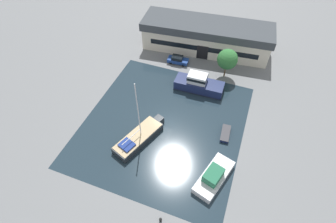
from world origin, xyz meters
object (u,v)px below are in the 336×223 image
(motor_cruiser, at_px, (199,84))
(quay_tree_near_building, at_px, (227,59))
(small_dinghy, at_px, (225,134))
(parked_car, at_px, (178,60))
(sailboat_moored, at_px, (139,137))
(warehouse_building, at_px, (206,36))
(cabin_boat, at_px, (214,176))

(motor_cruiser, bearing_deg, quay_tree_near_building, -35.94)
(quay_tree_near_building, height_order, small_dinghy, quay_tree_near_building)
(quay_tree_near_building, height_order, parked_car, quay_tree_near_building)
(quay_tree_near_building, distance_m, small_dinghy, 15.47)
(sailboat_moored, height_order, motor_cruiser, sailboat_moored)
(quay_tree_near_building, relative_size, motor_cruiser, 0.66)
(motor_cruiser, bearing_deg, small_dinghy, -142.39)
(sailboat_moored, distance_m, small_dinghy, 14.22)
(parked_car, bearing_deg, motor_cruiser, 41.10)
(warehouse_building, distance_m, motor_cruiser, 13.84)
(quay_tree_near_building, xyz_separation_m, cabin_boat, (3.49, -23.16, -3.29))
(warehouse_building, bearing_deg, cabin_boat, -78.14)
(quay_tree_near_building, bearing_deg, warehouse_building, 128.11)
(parked_car, xyz_separation_m, sailboat_moored, (0.72, -21.21, -0.11))
(warehouse_building, relative_size, quay_tree_near_building, 4.62)
(motor_cruiser, bearing_deg, cabin_boat, -158.72)
(quay_tree_near_building, xyz_separation_m, sailboat_moored, (-9.52, -20.49, -3.46))
(parked_car, bearing_deg, sailboat_moored, -2.16)
(motor_cruiser, bearing_deg, warehouse_building, 8.41)
(motor_cruiser, xyz_separation_m, cabin_boat, (7.35, -17.55, -0.42))
(parked_car, height_order, sailboat_moored, sailboat_moored)
(quay_tree_near_building, xyz_separation_m, motor_cruiser, (-3.86, -5.61, -2.87))
(cabin_boat, bearing_deg, quay_tree_near_building, 114.91)
(quay_tree_near_building, distance_m, parked_car, 10.80)
(parked_car, relative_size, sailboat_moored, 0.37)
(small_dinghy, bearing_deg, quay_tree_near_building, 99.27)
(sailboat_moored, relative_size, small_dinghy, 3.35)
(quay_tree_near_building, distance_m, motor_cruiser, 7.39)
(warehouse_building, distance_m, small_dinghy, 24.63)
(small_dinghy, bearing_deg, cabin_boat, -93.47)
(warehouse_building, relative_size, parked_car, 6.33)
(quay_tree_near_building, bearing_deg, sailboat_moored, -114.91)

